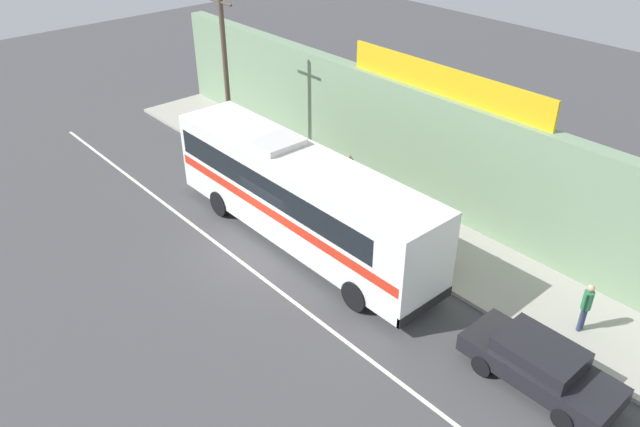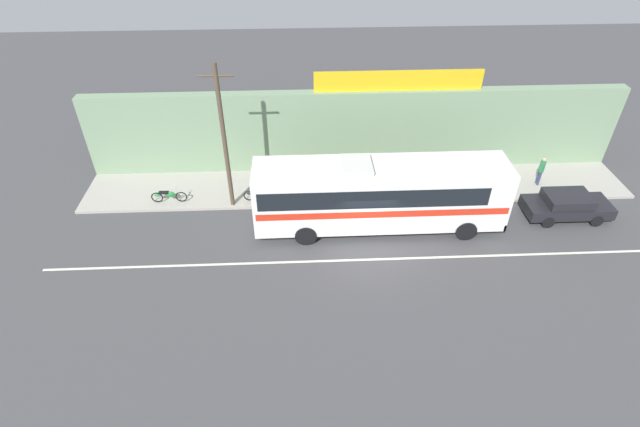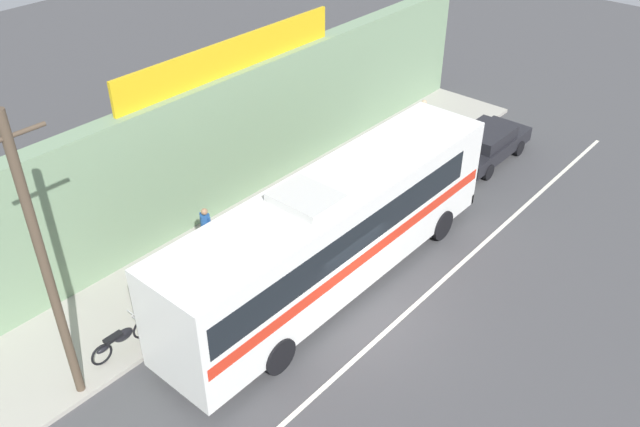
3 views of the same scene
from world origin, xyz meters
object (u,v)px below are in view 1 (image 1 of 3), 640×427
object	(u,v)px
intercity_bus	(298,193)
pedestrian_far_left	(587,304)
pedestrian_far_right	(349,170)
utility_pole	(226,75)
parked_car	(540,364)
pedestrian_by_curb	(452,241)
motorcycle_red	(200,125)
motorcycle_blue	(281,169)
motorcycle_black	(256,157)

from	to	relation	value
intercity_bus	pedestrian_far_left	world-z (taller)	intercity_bus
pedestrian_far_right	utility_pole	bearing A→B (deg)	-162.13
intercity_bus	parked_car	world-z (taller)	intercity_bus
intercity_bus	pedestrian_by_curb	size ratio (longest dim) A/B	6.95
pedestrian_by_curb	pedestrian_far_right	bearing A→B (deg)	169.92
motorcycle_red	pedestrian_far_left	world-z (taller)	pedestrian_far_left
motorcycle_red	pedestrian_far_right	world-z (taller)	pedestrian_far_right
parked_car	motorcycle_blue	size ratio (longest dim) A/B	2.36
pedestrian_by_curb	motorcycle_black	bearing A→B (deg)	-177.48
utility_pole	pedestrian_by_curb	xyz separation A→B (m)	(12.22, 0.78, -2.95)
utility_pole	pedestrian_far_left	bearing A→B (deg)	3.87
utility_pole	motorcycle_red	world-z (taller)	utility_pole
motorcycle_red	intercity_bus	bearing A→B (deg)	-12.66
motorcycle_blue	parked_car	bearing A→B (deg)	-8.53
motorcycle_red	parked_car	bearing A→B (deg)	-5.71
parked_car	pedestrian_far_left	distance (m)	2.88
motorcycle_red	pedestrian_far_right	xyz separation A→B (m)	(9.31, 1.53, 0.52)
motorcycle_red	motorcycle_black	bearing A→B (deg)	-0.73
intercity_bus	pedestrian_far_right	size ratio (longest dim) A/B	7.44
intercity_bus	motorcycle_black	xyz separation A→B (m)	(-5.87, 2.36, -1.50)
intercity_bus	parked_car	xyz separation A→B (m)	(9.84, 0.36, -1.33)
motorcycle_black	pedestrian_by_curb	distance (m)	10.76
intercity_bus	pedestrian_by_curb	world-z (taller)	intercity_bus
intercity_bus	utility_pole	bearing A→B (deg)	164.42
parked_car	motorcycle_black	bearing A→B (deg)	172.75
intercity_bus	pedestrian_far_left	distance (m)	10.15
motorcycle_blue	pedestrian_by_curb	xyz separation A→B (m)	(9.03, 0.37, 0.60)
intercity_bus	motorcycle_black	distance (m)	6.50
motorcycle_red	pedestrian_far_left	xyz separation A→B (m)	(20.36, 0.78, 0.56)
motorcycle_blue	motorcycle_red	bearing A→B (deg)	-179.65
motorcycle_black	pedestrian_far_left	size ratio (longest dim) A/B	1.13
intercity_bus	parked_car	size ratio (longest dim) A/B	2.82
utility_pole	motorcycle_red	bearing A→B (deg)	173.84
motorcycle_black	pedestrian_by_curb	xyz separation A→B (m)	(10.73, 0.47, 0.60)
motorcycle_black	intercity_bus	bearing A→B (deg)	-21.88
pedestrian_far_right	motorcycle_black	bearing A→B (deg)	-160.10
utility_pole	intercity_bus	bearing A→B (deg)	-15.58
utility_pole	motorcycle_blue	distance (m)	4.79
intercity_bus	pedestrian_far_right	world-z (taller)	intercity_bus
utility_pole	motorcycle_blue	xyz separation A→B (m)	(3.19, 0.41, -3.55)
pedestrian_far_right	motorcycle_red	bearing A→B (deg)	-170.64
motorcycle_red	pedestrian_far_right	bearing A→B (deg)	9.36
motorcycle_red	pedestrian_far_right	size ratio (longest dim) A/B	1.16
parked_car	motorcycle_red	xyz separation A→B (m)	(-20.61, 2.06, -0.17)
parked_car	utility_pole	world-z (taller)	utility_pole
motorcycle_red	motorcycle_black	world-z (taller)	same
parked_car	pedestrian_far_right	xyz separation A→B (m)	(-11.30, 3.60, 0.35)
utility_pole	pedestrian_far_right	xyz separation A→B (m)	(5.90, 1.90, -3.03)
parked_car	motorcycle_black	distance (m)	15.84
parked_car	motorcycle_black	world-z (taller)	parked_car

